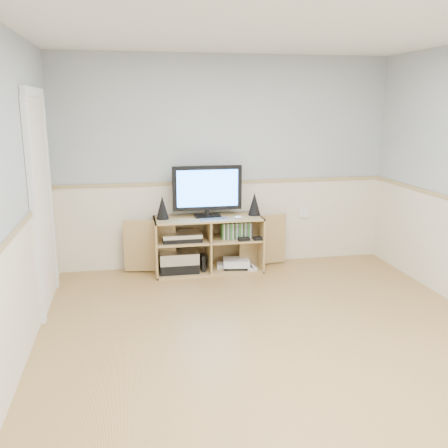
% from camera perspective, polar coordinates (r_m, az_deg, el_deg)
% --- Properties ---
extents(room, '(4.04, 4.54, 2.54)m').
position_cam_1_polar(room, '(3.95, 5.34, 3.04)').
color(room, tan).
rests_on(room, ground).
extents(media_cabinet, '(1.96, 0.47, 0.65)m').
position_cam_1_polar(media_cabinet, '(5.93, -1.89, -2.12)').
color(media_cabinet, tan).
rests_on(media_cabinet, floor).
extents(monitor, '(0.81, 0.18, 0.60)m').
position_cam_1_polar(monitor, '(5.79, -1.92, 3.97)').
color(monitor, black).
rests_on(monitor, media_cabinet).
extents(speaker_left, '(0.15, 0.15, 0.27)m').
position_cam_1_polar(speaker_left, '(5.74, -7.06, 1.88)').
color(speaker_left, black).
rests_on(speaker_left, media_cabinet).
extents(speaker_right, '(0.15, 0.15, 0.27)m').
position_cam_1_polar(speaker_right, '(5.91, 3.49, 2.31)').
color(speaker_right, black).
rests_on(speaker_right, media_cabinet).
extents(keyboard, '(0.34, 0.16, 0.01)m').
position_cam_1_polar(keyboard, '(5.68, -1.09, 0.53)').
color(keyboard, silver).
rests_on(keyboard, media_cabinet).
extents(mouse, '(0.10, 0.08, 0.04)m').
position_cam_1_polar(mouse, '(5.73, 1.64, 0.77)').
color(mouse, white).
rests_on(mouse, media_cabinet).
extents(av_components, '(0.52, 0.33, 0.47)m').
position_cam_1_polar(av_components, '(5.87, -5.05, -3.50)').
color(av_components, black).
rests_on(av_components, media_cabinet).
extents(game_consoles, '(0.46, 0.31, 0.11)m').
position_cam_1_polar(game_consoles, '(6.00, 1.29, -4.55)').
color(game_consoles, white).
rests_on(game_consoles, media_cabinet).
extents(game_cases, '(0.36, 0.14, 0.19)m').
position_cam_1_polar(game_cases, '(5.88, 1.43, -0.72)').
color(game_cases, '#3F8C3F').
rests_on(game_cases, media_cabinet).
extents(wall_outlet, '(0.12, 0.03, 0.12)m').
position_cam_1_polar(wall_outlet, '(6.36, 9.09, 1.26)').
color(wall_outlet, white).
rests_on(wall_outlet, wall_back).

